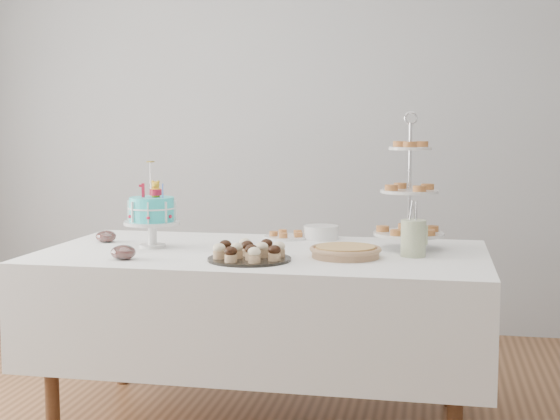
% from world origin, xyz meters
% --- Properties ---
extents(walls, '(5.04, 4.04, 2.70)m').
position_xyz_m(walls, '(0.00, 0.00, 1.35)').
color(walls, '#A8ABAD').
rests_on(walls, floor).
extents(table, '(1.92, 1.02, 0.77)m').
position_xyz_m(table, '(0.00, 0.30, 0.54)').
color(table, white).
rests_on(table, floor).
extents(birthday_cake, '(0.25, 0.25, 0.38)m').
position_xyz_m(birthday_cake, '(-0.51, 0.30, 0.87)').
color(birthday_cake, silver).
rests_on(birthday_cake, table).
extents(cupcake_tray, '(0.34, 0.34, 0.08)m').
position_xyz_m(cupcake_tray, '(-0.00, 0.05, 0.81)').
color(cupcake_tray, black).
rests_on(cupcake_tray, table).
extents(pie, '(0.30, 0.30, 0.05)m').
position_xyz_m(pie, '(0.37, 0.20, 0.80)').
color(pie, tan).
rests_on(pie, table).
extents(tiered_stand, '(0.31, 0.31, 0.60)m').
position_xyz_m(tiered_stand, '(0.62, 0.48, 1.02)').
color(tiered_stand, silver).
rests_on(tiered_stand, table).
extents(plate_stack, '(0.17, 0.17, 0.07)m').
position_xyz_m(plate_stack, '(0.20, 0.70, 0.80)').
color(plate_stack, silver).
rests_on(plate_stack, table).
extents(pastry_plate, '(0.22, 0.22, 0.03)m').
position_xyz_m(pastry_plate, '(0.03, 0.70, 0.78)').
color(pastry_plate, silver).
rests_on(pastry_plate, table).
extents(jam_bowl_a, '(0.10, 0.10, 0.06)m').
position_xyz_m(jam_bowl_a, '(-0.51, -0.03, 0.80)').
color(jam_bowl_a, silver).
rests_on(jam_bowl_a, table).
extents(jam_bowl_b, '(0.09, 0.09, 0.06)m').
position_xyz_m(jam_bowl_b, '(-0.77, 0.40, 0.80)').
color(jam_bowl_b, silver).
rests_on(jam_bowl_b, table).
extents(utensil_pitcher, '(0.11, 0.10, 0.23)m').
position_xyz_m(utensil_pitcher, '(0.64, 0.28, 0.85)').
color(utensil_pitcher, beige).
rests_on(utensil_pitcher, table).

